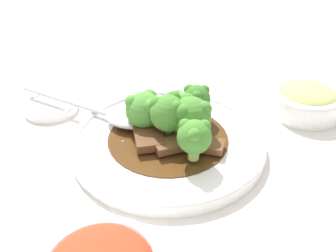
{
  "coord_description": "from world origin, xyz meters",
  "views": [
    {
      "loc": [
        -0.41,
        0.11,
        0.31
      ],
      "look_at": [
        0.0,
        0.0,
        0.03
      ],
      "focal_mm": 42.0,
      "sensor_mm": 36.0,
      "label": 1
    }
  ],
  "objects_px": {
    "beef_strip_3": "(164,113)",
    "broccoli_floret_0": "(191,116)",
    "beef_strip_0": "(149,138)",
    "broccoli_floret_5": "(169,111)",
    "sauce_dish": "(51,106)",
    "broccoli_floret_2": "(144,109)",
    "side_bowl_appetizer": "(307,100)",
    "broccoli_floret_3": "(181,106)",
    "main_plate": "(168,141)",
    "broccoli_floret_1": "(194,136)",
    "beef_strip_1": "(204,145)",
    "beef_strip_2": "(171,145)",
    "broccoli_floret_4": "(196,98)",
    "serving_spoon": "(116,115)"
  },
  "relations": [
    {
      "from": "beef_strip_3",
      "to": "broccoli_floret_4",
      "type": "relative_size",
      "value": 1.19
    },
    {
      "from": "broccoli_floret_2",
      "to": "side_bowl_appetizer",
      "type": "bearing_deg",
      "value": -89.25
    },
    {
      "from": "broccoli_floret_2",
      "to": "broccoli_floret_5",
      "type": "xyz_separation_m",
      "value": [
        -0.02,
        -0.03,
        0.01
      ]
    },
    {
      "from": "beef_strip_3",
      "to": "broccoli_floret_2",
      "type": "height_order",
      "value": "broccoli_floret_2"
    },
    {
      "from": "beef_strip_1",
      "to": "broccoli_floret_5",
      "type": "bearing_deg",
      "value": 40.97
    },
    {
      "from": "beef_strip_2",
      "to": "broccoli_floret_3",
      "type": "distance_m",
      "value": 0.06
    },
    {
      "from": "beef_strip_0",
      "to": "broccoli_floret_2",
      "type": "relative_size",
      "value": 1.01
    },
    {
      "from": "beef_strip_3",
      "to": "sauce_dish",
      "type": "distance_m",
      "value": 0.18
    },
    {
      "from": "broccoli_floret_3",
      "to": "broccoli_floret_0",
      "type": "bearing_deg",
      "value": -167.78
    },
    {
      "from": "broccoli_floret_5",
      "to": "main_plate",
      "type": "bearing_deg",
      "value": 153.29
    },
    {
      "from": "beef_strip_2",
      "to": "sauce_dish",
      "type": "xyz_separation_m",
      "value": [
        0.17,
        0.14,
        -0.02
      ]
    },
    {
      "from": "beef_strip_2",
      "to": "broccoli_floret_4",
      "type": "bearing_deg",
      "value": -40.77
    },
    {
      "from": "main_plate",
      "to": "broccoli_floret_3",
      "type": "relative_size",
      "value": 5.14
    },
    {
      "from": "broccoli_floret_1",
      "to": "broccoli_floret_5",
      "type": "bearing_deg",
      "value": 14.7
    },
    {
      "from": "beef_strip_0",
      "to": "broccoli_floret_5",
      "type": "height_order",
      "value": "broccoli_floret_5"
    },
    {
      "from": "beef_strip_0",
      "to": "broccoli_floret_1",
      "type": "xyz_separation_m",
      "value": [
        -0.05,
        -0.04,
        0.03
      ]
    },
    {
      "from": "beef_strip_1",
      "to": "sauce_dish",
      "type": "xyz_separation_m",
      "value": [
        0.18,
        0.19,
        -0.02
      ]
    },
    {
      "from": "beef_strip_2",
      "to": "beef_strip_3",
      "type": "xyz_separation_m",
      "value": [
        0.08,
        -0.01,
        -0.0
      ]
    },
    {
      "from": "broccoli_floret_1",
      "to": "beef_strip_2",
      "type": "bearing_deg",
      "value": 38.74
    },
    {
      "from": "broccoli_floret_4",
      "to": "broccoli_floret_2",
      "type": "bearing_deg",
      "value": 94.34
    },
    {
      "from": "broccoli_floret_2",
      "to": "side_bowl_appetizer",
      "type": "distance_m",
      "value": 0.25
    },
    {
      "from": "sauce_dish",
      "to": "beef_strip_2",
      "type": "bearing_deg",
      "value": -139.2
    },
    {
      "from": "broccoli_floret_5",
      "to": "serving_spoon",
      "type": "distance_m",
      "value": 0.09
    },
    {
      "from": "broccoli_floret_1",
      "to": "broccoli_floret_5",
      "type": "distance_m",
      "value": 0.06
    },
    {
      "from": "main_plate",
      "to": "serving_spoon",
      "type": "relative_size",
      "value": 1.43
    },
    {
      "from": "serving_spoon",
      "to": "sauce_dish",
      "type": "height_order",
      "value": "serving_spoon"
    },
    {
      "from": "beef_strip_0",
      "to": "beef_strip_2",
      "type": "xyz_separation_m",
      "value": [
        -0.02,
        -0.02,
        -0.0
      ]
    },
    {
      "from": "beef_strip_1",
      "to": "broccoli_floret_3",
      "type": "xyz_separation_m",
      "value": [
        0.05,
        0.02,
        0.03
      ]
    },
    {
      "from": "broccoli_floret_3",
      "to": "broccoli_floret_4",
      "type": "height_order",
      "value": "broccoli_floret_3"
    },
    {
      "from": "broccoli_floret_1",
      "to": "broccoli_floret_2",
      "type": "height_order",
      "value": "broccoli_floret_1"
    },
    {
      "from": "main_plate",
      "to": "beef_strip_0",
      "type": "relative_size",
      "value": 4.96
    },
    {
      "from": "beef_strip_0",
      "to": "broccoli_floret_1",
      "type": "bearing_deg",
      "value": -137.34
    },
    {
      "from": "beef_strip_1",
      "to": "broccoli_floret_3",
      "type": "relative_size",
      "value": 1.1
    },
    {
      "from": "beef_strip_3",
      "to": "sauce_dish",
      "type": "height_order",
      "value": "beef_strip_3"
    },
    {
      "from": "beef_strip_1",
      "to": "broccoli_floret_3",
      "type": "distance_m",
      "value": 0.06
    },
    {
      "from": "broccoli_floret_3",
      "to": "serving_spoon",
      "type": "xyz_separation_m",
      "value": [
        0.04,
        0.08,
        -0.02
      ]
    },
    {
      "from": "beef_strip_3",
      "to": "broccoli_floret_0",
      "type": "bearing_deg",
      "value": -160.0
    },
    {
      "from": "broccoli_floret_2",
      "to": "broccoli_floret_4",
      "type": "height_order",
      "value": "broccoli_floret_2"
    },
    {
      "from": "beef_strip_2",
      "to": "main_plate",
      "type": "bearing_deg",
      "value": -8.16
    },
    {
      "from": "broccoli_floret_3",
      "to": "side_bowl_appetizer",
      "type": "bearing_deg",
      "value": -86.15
    },
    {
      "from": "beef_strip_2",
      "to": "broccoli_floret_4",
      "type": "distance_m",
      "value": 0.08
    },
    {
      "from": "broccoli_floret_3",
      "to": "broccoli_floret_2",
      "type": "bearing_deg",
      "value": 77.57
    },
    {
      "from": "broccoli_floret_0",
      "to": "sauce_dish",
      "type": "height_order",
      "value": "broccoli_floret_0"
    },
    {
      "from": "beef_strip_2",
      "to": "broccoli_floret_1",
      "type": "distance_m",
      "value": 0.04
    },
    {
      "from": "beef_strip_2",
      "to": "broccoli_floret_2",
      "type": "relative_size",
      "value": 1.01
    },
    {
      "from": "broccoli_floret_3",
      "to": "serving_spoon",
      "type": "relative_size",
      "value": 0.28
    },
    {
      "from": "broccoli_floret_0",
      "to": "broccoli_floret_5",
      "type": "distance_m",
      "value": 0.03
    },
    {
      "from": "serving_spoon",
      "to": "broccoli_floret_2",
      "type": "bearing_deg",
      "value": -129.67
    },
    {
      "from": "main_plate",
      "to": "broccoli_floret_2",
      "type": "height_order",
      "value": "broccoli_floret_2"
    },
    {
      "from": "beef_strip_3",
      "to": "beef_strip_0",
      "type": "bearing_deg",
      "value": 148.59
    }
  ]
}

